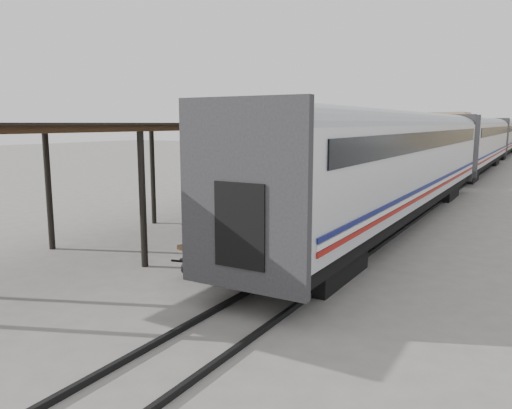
{
  "coord_description": "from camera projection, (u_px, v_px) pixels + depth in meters",
  "views": [
    {
      "loc": [
        8.56,
        -12.51,
        4.14
      ],
      "look_at": [
        1.04,
        0.35,
        1.7
      ],
      "focal_mm": 35.0,
      "sensor_mm": 36.0,
      "label": 1
    }
  ],
  "objects": [
    {
      "name": "ground",
      "position": [
        222.0,
        257.0,
        15.6
      ],
      "size": [
        160.0,
        160.0,
        0.0
      ],
      "primitive_type": "plane",
      "color": "slate",
      "rests_on": "ground"
    },
    {
      "name": "train",
      "position": [
        476.0,
        140.0,
        42.36
      ],
      "size": [
        3.45,
        76.01,
        4.01
      ],
      "color": "silver",
      "rests_on": "ground"
    },
    {
      "name": "canopy",
      "position": [
        365.0,
        125.0,
        37.09
      ],
      "size": [
        4.9,
        64.3,
        4.15
      ],
      "color": "#422B19",
      "rests_on": "ground"
    },
    {
      "name": "rails",
      "position": [
        475.0,
        171.0,
        42.95
      ],
      "size": [
        1.54,
        150.0,
        0.12
      ],
      "color": "black",
      "rests_on": "ground"
    },
    {
      "name": "building_left",
      "position": [
        431.0,
        129.0,
        89.94
      ],
      "size": [
        12.0,
        8.0,
        6.0
      ],
      "primitive_type": "cube",
      "color": "tan",
      "rests_on": "ground"
    },
    {
      "name": "baggage_cart",
      "position": [
        225.0,
        249.0,
        13.95
      ],
      "size": [
        1.89,
        2.66,
        0.86
      ],
      "rotation": [
        0.0,
        0.0,
        -0.29
      ],
      "color": "brown",
      "rests_on": "ground"
    },
    {
      "name": "suitcase_stack",
      "position": [
        233.0,
        233.0,
        14.22
      ],
      "size": [
        1.44,
        1.13,
        0.44
      ],
      "rotation": [
        0.0,
        0.0,
        -0.29
      ],
      "color": "#343436",
      "rests_on": "baggage_cart"
    },
    {
      "name": "luggage_tug",
      "position": [
        321.0,
        187.0,
        28.41
      ],
      "size": [
        0.97,
        1.44,
        1.2
      ],
      "rotation": [
        0.0,
        0.0,
        -0.11
      ],
      "color": "maroon",
      "rests_on": "ground"
    },
    {
      "name": "porter",
      "position": [
        218.0,
        212.0,
        13.09
      ],
      "size": [
        0.66,
        0.82,
        1.96
      ],
      "primitive_type": "imported",
      "rotation": [
        0.0,
        0.0,
        1.26
      ],
      "color": "navy",
      "rests_on": "baggage_cart"
    },
    {
      "name": "pedestrian",
      "position": [
        325.0,
        176.0,
        31.99
      ],
      "size": [
        1.01,
        0.61,
        1.61
      ],
      "primitive_type": "imported",
      "rotation": [
        0.0,
        0.0,
        2.9
      ],
      "color": "black",
      "rests_on": "ground"
    }
  ]
}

